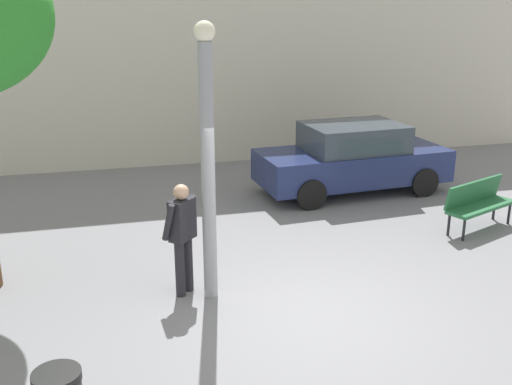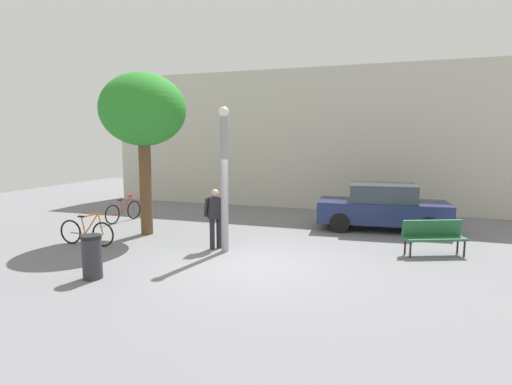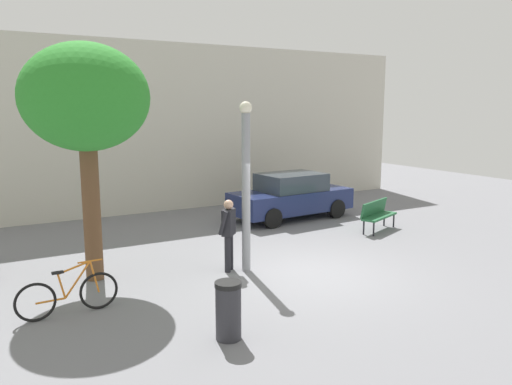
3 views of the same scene
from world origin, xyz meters
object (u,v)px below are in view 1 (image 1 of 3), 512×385
park_bench (478,201)px  parked_car_navy (352,158)px  person_by_lamppost (182,232)px  lamppost (208,158)px

park_bench → parked_car_navy: (-1.37, 2.72, 0.23)m
person_by_lamppost → parked_car_navy: person_by_lamppost is taller
person_by_lamppost → park_bench: 5.84m
lamppost → park_bench: lamppost is taller
lamppost → parked_car_navy: size_ratio=0.90×
person_by_lamppost → parked_car_navy: 5.88m
person_by_lamppost → lamppost: bearing=-26.6°
park_bench → parked_car_navy: parked_car_navy is taller
person_by_lamppost → park_bench: person_by_lamppost is taller
lamppost → parked_car_navy: (3.96, 4.17, -1.29)m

